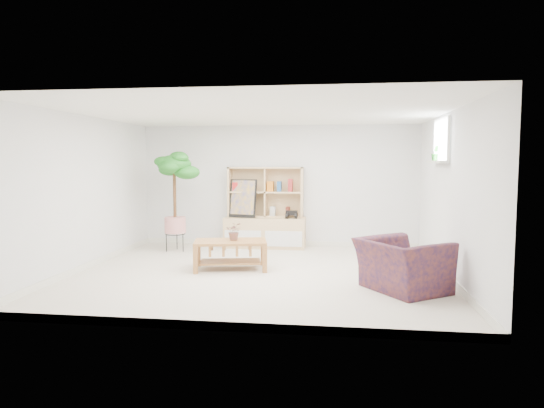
# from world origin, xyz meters

# --- Properties ---
(floor) EXTENTS (5.50, 5.00, 0.01)m
(floor) POSITION_xyz_m (0.00, 0.00, 0.00)
(floor) COLOR beige
(floor) RESTS_ON ground
(ceiling) EXTENTS (5.50, 5.00, 0.01)m
(ceiling) POSITION_xyz_m (0.00, 0.00, 2.40)
(ceiling) COLOR white
(ceiling) RESTS_ON walls
(walls) EXTENTS (5.51, 5.01, 2.40)m
(walls) POSITION_xyz_m (0.00, 0.00, 1.20)
(walls) COLOR white
(walls) RESTS_ON floor
(baseboard) EXTENTS (5.50, 5.00, 0.10)m
(baseboard) POSITION_xyz_m (0.00, 0.00, 0.05)
(baseboard) COLOR white
(baseboard) RESTS_ON floor
(window) EXTENTS (0.10, 0.98, 0.68)m
(window) POSITION_xyz_m (2.73, 0.60, 2.00)
(window) COLOR silver
(window) RESTS_ON walls
(window_sill) EXTENTS (0.14, 1.00, 0.04)m
(window_sill) POSITION_xyz_m (2.67, 0.60, 1.68)
(window_sill) COLOR white
(window_sill) RESTS_ON walls
(storage_unit) EXTENTS (1.58, 0.53, 1.58)m
(storage_unit) POSITION_xyz_m (-0.24, 2.24, 0.79)
(storage_unit) COLOR #E3B47E
(storage_unit) RESTS_ON floor
(poster) EXTENTS (0.56, 0.23, 0.75)m
(poster) POSITION_xyz_m (-0.66, 2.19, 0.97)
(poster) COLOR yellow
(poster) RESTS_ON storage_unit
(toy_truck) EXTENTS (0.32, 0.22, 0.17)m
(toy_truck) POSITION_xyz_m (0.29, 2.17, 0.68)
(toy_truck) COLOR black
(toy_truck) RESTS_ON storage_unit
(coffee_table) EXTENTS (1.21, 0.82, 0.46)m
(coffee_table) POSITION_xyz_m (-0.49, 0.24, 0.23)
(coffee_table) COLOR #955027
(coffee_table) RESTS_ON floor
(table_plant) EXTENTS (0.28, 0.25, 0.28)m
(table_plant) POSITION_xyz_m (-0.44, 0.29, 0.60)
(table_plant) COLOR #2D6C32
(table_plant) RESTS_ON coffee_table
(floor_tree) EXTENTS (0.89, 0.89, 1.88)m
(floor_tree) POSITION_xyz_m (-1.86, 1.63, 0.94)
(floor_tree) COLOR #1C7123
(floor_tree) RESTS_ON floor
(armchair) EXTENTS (1.34, 1.37, 0.77)m
(armchair) POSITION_xyz_m (2.01, -0.71, 0.39)
(armchair) COLOR #0E1240
(armchair) RESTS_ON floor
(sill_plant) EXTENTS (0.14, 0.11, 0.24)m
(sill_plant) POSITION_xyz_m (2.67, 0.76, 1.82)
(sill_plant) COLOR #1C7123
(sill_plant) RESTS_ON window_sill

